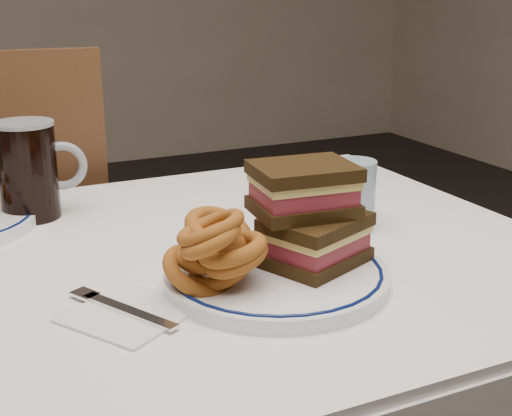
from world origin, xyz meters
name	(u,v)px	position (x,y,z in m)	size (l,w,h in m)	color
dining_table	(140,331)	(0.00, 0.00, 0.64)	(1.27, 0.87, 0.75)	white
main_plate	(276,275)	(0.15, -0.14, 0.76)	(0.30, 0.30, 0.02)	white
reuben_sandwich	(310,214)	(0.20, -0.14, 0.84)	(0.16, 0.15, 0.14)	black
onion_rings_main	(216,251)	(0.06, -0.15, 0.81)	(0.13, 0.13, 0.14)	brown
ketchup_ramekin	(219,239)	(0.11, -0.05, 0.79)	(0.06, 0.06, 0.03)	silver
beer_mug	(30,169)	(-0.10, 0.28, 0.83)	(0.15, 0.10, 0.16)	black
water_glass	(353,195)	(0.36, 0.00, 0.81)	(0.07, 0.07, 0.11)	#97B0C3
napkin_fork	(127,313)	(-0.05, -0.15, 0.75)	(0.18, 0.18, 0.01)	silver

